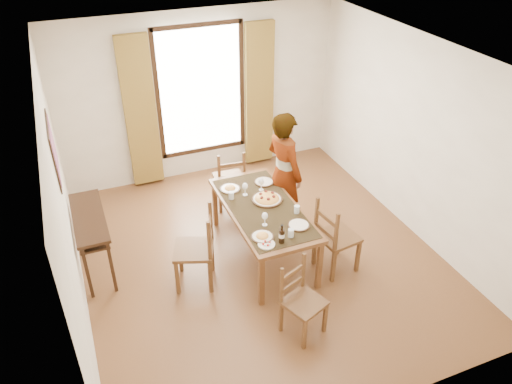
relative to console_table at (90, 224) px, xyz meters
name	(u,v)px	position (x,y,z in m)	size (l,w,h in m)	color
ground	(260,256)	(2.03, -0.60, -0.68)	(5.00, 5.00, 0.00)	brown
room_shell	(256,150)	(2.03, -0.47, 0.86)	(4.60, 5.10, 2.74)	white
console_table	(90,224)	(0.00, 0.00, 0.00)	(0.38, 1.20, 0.80)	black
dining_table	(263,211)	(2.09, -0.57, 0.01)	(0.88, 1.84, 0.76)	brown
chair_west	(197,250)	(1.14, -0.77, -0.19)	(0.60, 0.60, 1.06)	brown
chair_north	(230,180)	(2.07, 0.69, -0.23)	(0.47, 0.47, 0.98)	brown
chair_south	(302,302)	(1.96, -1.95, -0.26)	(0.52, 0.52, 0.91)	brown
chair_east	(335,238)	(2.81, -1.18, -0.20)	(0.52, 0.52, 1.04)	brown
man	(284,173)	(2.60, -0.08, 0.20)	(0.57, 0.73, 1.77)	#999BA1
plate_sw	(262,235)	(1.84, -1.14, 0.10)	(0.27, 0.27, 0.05)	silver
plate_se	(299,224)	(2.33, -1.10, 0.10)	(0.27, 0.27, 0.05)	silver
plate_nw	(230,188)	(1.84, -0.01, 0.10)	(0.27, 0.27, 0.05)	silver
plate_ne	(264,181)	(2.33, -0.02, 0.10)	(0.27, 0.27, 0.05)	silver
pasta_platter	(267,197)	(2.20, -0.44, 0.12)	(0.40, 0.40, 0.10)	#C26718
caprese_plate	(266,243)	(1.83, -1.29, 0.09)	(0.20, 0.20, 0.04)	silver
wine_glass_a	(265,219)	(1.96, -0.93, 0.16)	(0.08, 0.08, 0.18)	white
wine_glass_b	(261,184)	(2.22, -0.18, 0.16)	(0.08, 0.08, 0.18)	white
wine_glass_c	(245,189)	(1.98, -0.22, 0.16)	(0.08, 0.08, 0.18)	white
tumbler_a	(297,209)	(2.43, -0.84, 0.12)	(0.07, 0.07, 0.10)	silver
tumbler_b	(231,195)	(1.78, -0.23, 0.12)	(0.07, 0.07, 0.10)	silver
tumbler_c	(291,233)	(2.15, -1.25, 0.12)	(0.07, 0.07, 0.10)	silver
wine_bottle	(282,234)	(2.00, -1.31, 0.20)	(0.07, 0.07, 0.25)	black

